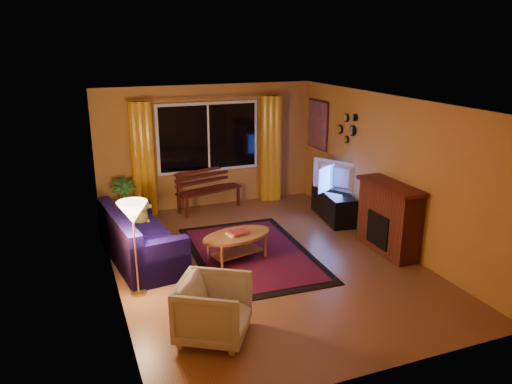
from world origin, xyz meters
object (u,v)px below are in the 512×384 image
object	(u,v)px
sofa	(141,236)
coffee_table	(237,247)
bench	(209,200)
tv_console	(333,205)
armchair	(214,306)
floor_lamp	(135,250)

from	to	relation	value
sofa	coffee_table	distance (m)	1.51
bench	tv_console	bearing A→B (deg)	-50.62
tv_console	coffee_table	bearing A→B (deg)	-146.26
sofa	armchair	xyz separation A→B (m)	(0.44, -2.46, -0.01)
floor_lamp	tv_console	xyz separation A→B (m)	(4.00, 1.67, -0.38)
bench	tv_console	world-z (taller)	tv_console
bench	floor_lamp	size ratio (longest dim) A/B	1.04
floor_lamp	coffee_table	world-z (taller)	floor_lamp
armchair	floor_lamp	world-z (taller)	floor_lamp
sofa	armchair	distance (m)	2.50
bench	floor_lamp	world-z (taller)	floor_lamp
floor_lamp	armchair	bearing A→B (deg)	-64.03
floor_lamp	bench	bearing A→B (deg)	58.07
armchair	coffee_table	bearing A→B (deg)	5.28
armchair	coffee_table	size ratio (longest dim) A/B	0.69
bench	armchair	distance (m)	4.62
bench	tv_console	size ratio (longest dim) A/B	1.04
bench	sofa	bearing A→B (deg)	-147.09
sofa	floor_lamp	xyz separation A→B (m)	(-0.23, -1.08, 0.25)
armchair	tv_console	bearing A→B (deg)	-15.83
sofa	tv_console	bearing A→B (deg)	1.56
bench	coffee_table	distance (m)	2.52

